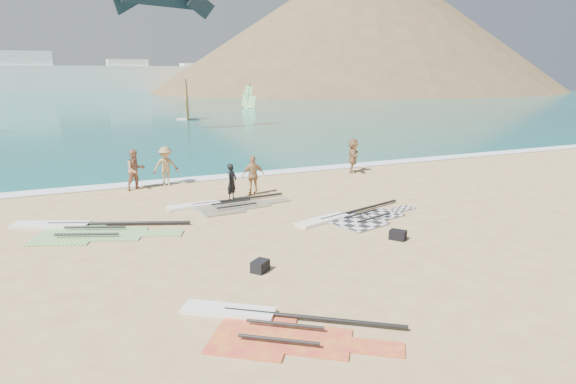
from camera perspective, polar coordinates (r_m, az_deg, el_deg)
name	(u,v)px	position (r m, az deg, el deg)	size (l,w,h in m)	color
ground	(309,253)	(15.48, 2.56, -7.20)	(300.00, 300.00, 0.00)	tan
sea	(99,95)	(145.19, -21.52, 10.66)	(300.00, 240.00, 0.06)	#0D565B
surf_line	(210,178)	(26.63, -9.20, 1.60)	(300.00, 1.20, 0.04)	white
far_town	(37,78)	(163.21, -27.60, 11.90)	(160.00, 8.00, 12.00)	white
headland_main	(365,91)	(169.77, 9.10, 11.75)	(143.00, 143.00, 45.00)	brown
headland_minor	(428,89)	(198.51, 16.23, 11.65)	(70.00, 70.00, 28.00)	brown
rig_grey	(351,218)	(19.07, 7.53, -3.07)	(5.72, 3.09, 0.20)	#242427
rig_green	(82,229)	(19.09, -23.25, -4.08)	(6.26, 3.99, 0.21)	#41AC19
rig_orange	(221,205)	(20.90, -7.94, -1.58)	(5.38, 2.18, 0.20)	orange
rig_red	(266,325)	(11.23, -2.57, -15.49)	(4.51, 4.13, 0.20)	red
gear_bag_near	(260,266)	(14.04, -3.33, -8.75)	(0.52, 0.38, 0.33)	black
gear_bag_far	(398,235)	(17.02, 12.89, -4.99)	(0.54, 0.38, 0.33)	black
person_wetsuit	(232,182)	(21.81, -6.67, 1.20)	(0.60, 0.39, 1.65)	black
beachgoer_left	(135,170)	(24.66, -17.63, 2.53)	(0.97, 0.76, 2.00)	#9C684C
beachgoer_mid	(166,166)	(25.17, -14.28, 2.97)	(1.30, 0.74, 2.01)	#987A50
beachgoer_back	(253,175)	(22.57, -4.15, 1.97)	(1.09, 0.45, 1.86)	#B18351
beachgoer_right	(353,155)	(27.98, 7.72, 4.32)	(1.85, 0.59, 1.99)	#9C724C
windsurfer_centre	(187,108)	(61.88, -11.83, 9.67)	(2.84, 3.21, 4.99)	white
windsurfer_right	(249,101)	(81.79, -4.69, 10.72)	(2.08, 2.05, 4.13)	white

